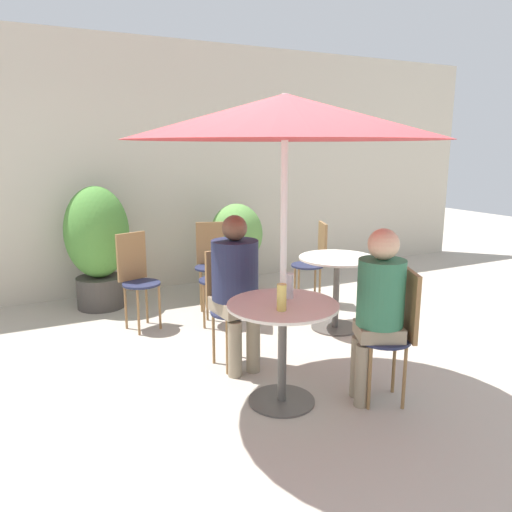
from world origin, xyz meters
name	(u,v)px	position (x,y,z in m)	size (l,w,h in m)	color
ground_plane	(291,410)	(0.00, 0.00, 0.00)	(20.00, 20.00, 0.00)	#B2A899
storefront_wall	(149,168)	(0.00, 3.41, 1.50)	(10.00, 0.06, 3.00)	beige
cafe_table_near	(282,331)	(0.01, 0.14, 0.53)	(0.76, 0.76, 0.72)	#514C47
cafe_table_far	(337,277)	(1.19, 1.16, 0.52)	(0.73, 0.73, 0.72)	#514C47
bistro_chair_0	(398,325)	(0.72, -0.20, 0.56)	(0.41, 0.40, 0.94)	#232847
bistro_chair_1	(228,297)	(-0.06, 0.92, 0.56)	(0.36, 0.37, 0.94)	#232847
bistro_chair_2	(136,272)	(-0.52, 2.08, 0.56)	(0.38, 0.40, 0.94)	#232847
bistro_chair_3	(211,257)	(0.38, 2.39, 0.56)	(0.38, 0.40, 0.94)	#232847
bistro_chair_4	(315,256)	(1.43, 1.89, 0.56)	(0.40, 0.39, 0.94)	#232847
bistro_chair_5	(226,270)	(0.28, 1.74, 0.56)	(0.41, 0.40, 0.94)	#232847
seated_person_0	(378,300)	(0.59, -0.14, 0.74)	(0.39, 0.37, 1.23)	gray
seated_person_1	(236,280)	(-0.05, 0.78, 0.73)	(0.37, 0.39, 1.24)	gray
beer_glass_0	(282,297)	(-0.07, 0.02, 0.81)	(0.06, 0.06, 0.17)	#DBC65B
beer_glass_1	(290,286)	(0.11, 0.23, 0.81)	(0.06, 0.06, 0.18)	silver
potted_plant_0	(98,242)	(-0.74, 2.89, 0.73)	(0.69, 0.69, 1.34)	#47423D
potted_plant_1	(237,245)	(0.85, 2.74, 0.59)	(0.63, 0.63, 1.09)	slate
umbrella	(285,117)	(0.01, 0.14, 1.93)	(2.02, 2.02, 2.07)	silver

